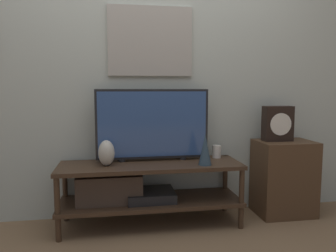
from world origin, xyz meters
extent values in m
plane|color=#846647|center=(0.00, 0.00, 0.00)|extent=(12.00, 12.00, 0.00)
cube|color=beige|center=(0.00, 0.52, 1.35)|extent=(6.40, 0.06, 2.70)
cube|color=#B2ADA3|center=(0.03, 0.48, 1.43)|extent=(0.68, 0.02, 0.55)
cube|color=#B2BCC6|center=(0.03, 0.47, 1.43)|extent=(0.64, 0.01, 0.51)
cube|color=#422D1E|center=(0.00, 0.25, 0.47)|extent=(1.38, 0.43, 0.03)
cube|color=#422D1E|center=(0.00, 0.25, 0.18)|extent=(1.38, 0.43, 0.03)
cylinder|color=#422D1E|center=(-0.66, 0.07, 0.24)|extent=(0.04, 0.04, 0.48)
cylinder|color=#422D1E|center=(0.66, 0.07, 0.24)|extent=(0.04, 0.04, 0.48)
cylinder|color=#422D1E|center=(-0.66, 0.44, 0.24)|extent=(0.04, 0.04, 0.48)
cylinder|color=#422D1E|center=(0.66, 0.44, 0.24)|extent=(0.04, 0.04, 0.48)
cube|color=black|center=(0.00, 0.25, 0.23)|extent=(0.36, 0.30, 0.07)
cube|color=#47382D|center=(-0.31, 0.25, 0.31)|extent=(0.48, 0.24, 0.21)
cylinder|color=black|center=(-0.21, 0.35, 0.49)|extent=(0.05, 0.05, 0.02)
cylinder|color=black|center=(0.27, 0.35, 0.49)|extent=(0.05, 0.05, 0.02)
cube|color=black|center=(0.03, 0.35, 0.77)|extent=(0.88, 0.04, 0.54)
cube|color=#33518C|center=(0.03, 0.33, 0.77)|extent=(0.85, 0.01, 0.51)
ellipsoid|color=beige|center=(-0.33, 0.24, 0.58)|extent=(0.12, 0.13, 0.19)
cone|color=#2D4251|center=(0.40, 0.14, 0.60)|extent=(0.10, 0.10, 0.24)
cylinder|color=silver|center=(0.56, 0.38, 0.53)|extent=(0.07, 0.07, 0.10)
cube|color=#513823|center=(1.12, 0.30, 0.31)|extent=(0.46, 0.34, 0.62)
cube|color=black|center=(1.06, 0.32, 0.76)|extent=(0.24, 0.10, 0.29)
cylinder|color=white|center=(1.06, 0.26, 0.76)|extent=(0.18, 0.01, 0.18)
camera|label=1|loc=(-0.27, -2.18, 1.05)|focal=35.00mm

